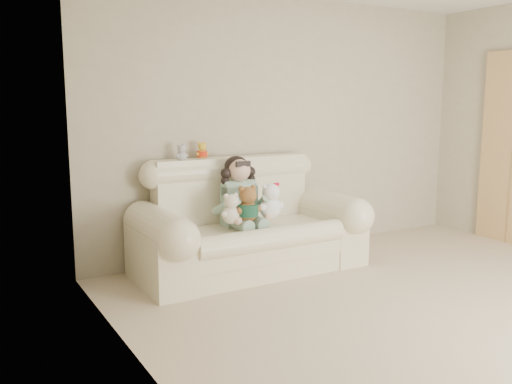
# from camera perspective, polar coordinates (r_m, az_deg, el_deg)

# --- Properties ---
(floor) EXTENTS (5.00, 5.00, 0.00)m
(floor) POSITION_cam_1_polar(r_m,az_deg,el_deg) (4.15, 23.80, -13.06)
(floor) COLOR tan
(floor) RESTS_ON ground
(wall_back) EXTENTS (4.50, 0.00, 4.50)m
(wall_back) POSITION_cam_1_polar(r_m,az_deg,el_deg) (5.68, 3.76, 6.98)
(wall_back) COLOR #B5AC90
(wall_back) RESTS_ON ground
(wall_left) EXTENTS (0.00, 5.00, 5.00)m
(wall_left) POSITION_cam_1_polar(r_m,az_deg,el_deg) (2.40, -7.40, 3.90)
(wall_left) COLOR #B5AC90
(wall_left) RESTS_ON ground
(sofa) EXTENTS (2.10, 0.95, 1.03)m
(sofa) POSITION_cam_1_polar(r_m,az_deg,el_deg) (4.93, -0.59, -2.53)
(sofa) COLOR beige
(sofa) RESTS_ON floor
(seated_child) EXTENTS (0.40, 0.49, 0.65)m
(seated_child) POSITION_cam_1_polar(r_m,az_deg,el_deg) (4.93, -1.82, 0.17)
(seated_child) COLOR #286E4C
(seated_child) RESTS_ON sofa
(brown_teddy) EXTENTS (0.28, 0.24, 0.38)m
(brown_teddy) POSITION_cam_1_polar(r_m,az_deg,el_deg) (4.71, -0.92, -0.91)
(brown_teddy) COLOR brown
(brown_teddy) RESTS_ON sofa
(white_cat) EXTENTS (0.27, 0.22, 0.39)m
(white_cat) POSITION_cam_1_polar(r_m,az_deg,el_deg) (4.85, 1.51, -0.56)
(white_cat) COLOR white
(white_cat) RESTS_ON sofa
(cream_teddy) EXTENTS (0.22, 0.17, 0.31)m
(cream_teddy) POSITION_cam_1_polar(r_m,az_deg,el_deg) (4.66, -2.66, -1.45)
(cream_teddy) COLOR silver
(cream_teddy) RESTS_ON sofa
(yellow_mini_bear) EXTENTS (0.14, 0.11, 0.20)m
(yellow_mini_bear) POSITION_cam_1_polar(r_m,az_deg,el_deg) (5.06, -5.73, 4.50)
(yellow_mini_bear) COLOR yellow
(yellow_mini_bear) RESTS_ON sofa
(grey_mini_plush) EXTENTS (0.14, 0.13, 0.19)m
(grey_mini_plush) POSITION_cam_1_polar(r_m,az_deg,el_deg) (4.94, -7.89, 4.28)
(grey_mini_plush) COLOR silver
(grey_mini_plush) RESTS_ON sofa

